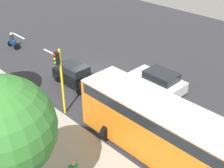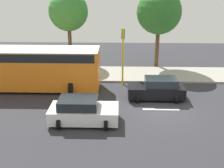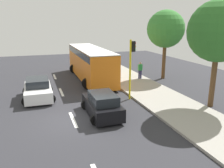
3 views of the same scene
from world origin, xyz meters
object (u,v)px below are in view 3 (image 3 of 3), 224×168
car_black (102,105)px  city_bus (90,61)px  street_tree_center (219,31)px  street_tree_south (166,29)px  pedestrian_near_signal (140,70)px  traffic_light_corner (131,61)px  car_white (38,90)px

car_black → city_bus: (1.57, 9.70, 1.14)m
city_bus → street_tree_center: size_ratio=1.53×
city_bus → street_tree_south: size_ratio=1.59×
street_tree_center → street_tree_south: (1.19, 8.39, -0.12)m
street_tree_center → street_tree_south: size_ratio=1.04×
car_black → street_tree_south: size_ratio=0.57×
pedestrian_near_signal → street_tree_center: bearing=-80.7°
street_tree_south → car_black: bearing=-139.5°
pedestrian_near_signal → traffic_light_corner: size_ratio=0.38×
car_black → traffic_light_corner: size_ratio=0.88×
car_white → street_tree_south: size_ratio=0.59×
car_black → city_bus: 9.89m
car_white → traffic_light_corner: (6.70, -2.39, 2.22)m
city_bus → pedestrian_near_signal: bearing=-22.8°
pedestrian_near_signal → street_tree_center: 9.57m
car_white → traffic_light_corner: bearing=-19.6°
car_black → traffic_light_corner: bearing=39.0°
car_black → street_tree_center: 8.88m
car_black → street_tree_south: street_tree_south is taller
car_white → traffic_light_corner: traffic_light_corner is taller
street_tree_south → car_white: bearing=-167.6°
car_black → street_tree_south: 12.41m
car_white → street_tree_center: size_ratio=0.57×
car_black → pedestrian_near_signal: 9.95m
car_white → pedestrian_near_signal: bearing=16.3°
street_tree_south → pedestrian_near_signal: bearing=176.5°
city_bus → car_white: bearing=-137.2°
city_bus → pedestrian_near_signal: (4.69, -1.97, -0.79)m
pedestrian_near_signal → traffic_light_corner: traffic_light_corner is taller
traffic_light_corner → street_tree_south: size_ratio=0.65×
car_white → city_bus: (5.29, 4.89, 1.13)m
city_bus → traffic_light_corner: bearing=-79.0°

